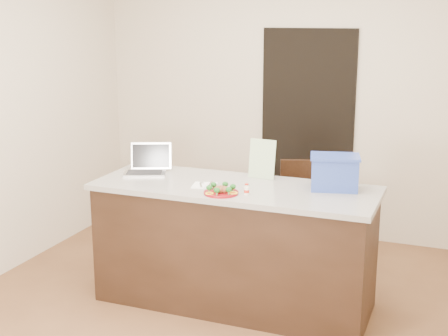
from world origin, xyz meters
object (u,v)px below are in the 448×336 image
at_px(yogurt_bottle, 247,190).
at_px(chair, 301,209).
at_px(napkin, 204,185).
at_px(island, 234,245).
at_px(laptop, 148,165).
at_px(plate, 221,192).
at_px(blue_box, 335,172).

distance_m(yogurt_bottle, chair, 1.12).
xyz_separation_m(napkin, yogurt_bottle, (0.36, -0.10, 0.03)).
height_order(island, laptop, laptop).
height_order(plate, yogurt_bottle, yogurt_bottle).
relative_size(yogurt_bottle, laptop, 0.21).
xyz_separation_m(plate, napkin, (-0.19, 0.15, -0.01)).
xyz_separation_m(plate, blue_box, (0.70, 0.40, 0.11)).
height_order(laptop, chair, laptop).
relative_size(laptop, blue_box, 0.97).
relative_size(yogurt_bottle, blue_box, 0.20).
relative_size(blue_box, chair, 0.42).
bearing_deg(blue_box, laptop, 168.65).
bearing_deg(yogurt_bottle, napkin, 164.27).
bearing_deg(chair, plate, -123.02).
distance_m(island, plate, 0.52).
xyz_separation_m(island, yogurt_bottle, (0.16, -0.19, 0.49)).
bearing_deg(plate, napkin, 142.07).
distance_m(napkin, yogurt_bottle, 0.37).
height_order(yogurt_bottle, chair, yogurt_bottle).
relative_size(plate, laptop, 0.64).
distance_m(plate, yogurt_bottle, 0.18).
bearing_deg(chair, laptop, -163.03).
bearing_deg(blue_box, yogurt_bottle, -159.48).
xyz_separation_m(blue_box, chair, (-0.41, 0.68, -0.52)).
height_order(blue_box, chair, blue_box).
bearing_deg(laptop, island, -31.68).
bearing_deg(yogurt_bottle, chair, 83.10).
xyz_separation_m(plate, laptop, (-0.76, 0.35, 0.05)).
bearing_deg(island, blue_box, 13.75).
xyz_separation_m(island, laptop, (-0.77, 0.12, 0.52)).
bearing_deg(yogurt_bottle, island, 130.23).
xyz_separation_m(island, plate, (-0.01, -0.23, 0.47)).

